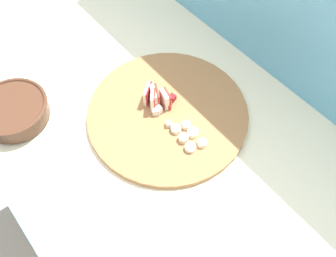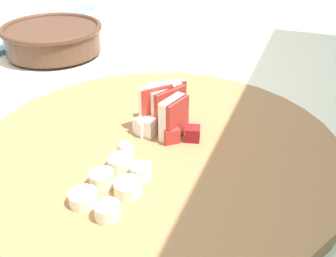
% 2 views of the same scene
% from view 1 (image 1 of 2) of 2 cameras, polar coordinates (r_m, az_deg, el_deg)
% --- Properties ---
extents(ground, '(10.00, 10.00, 0.00)m').
position_cam_1_polar(ground, '(1.72, -0.17, -17.62)').
color(ground, gray).
extents(tiled_countertop, '(1.24, 0.76, 0.91)m').
position_cam_1_polar(tiled_countertop, '(1.29, -0.24, -12.56)').
color(tiled_countertop, beige).
rests_on(tiled_countertop, ground).
extents(tile_backsplash, '(2.40, 0.04, 1.45)m').
position_cam_1_polar(tile_backsplash, '(1.20, 14.67, 3.92)').
color(tile_backsplash, '#5BA3C1').
rests_on(tile_backsplash, ground).
extents(cutting_board, '(0.42, 0.42, 0.02)m').
position_cam_1_polar(cutting_board, '(0.92, -0.06, 2.48)').
color(cutting_board, olive).
rests_on(cutting_board, tiled_countertop).
extents(apple_wedge_fan, '(0.08, 0.06, 0.05)m').
position_cam_1_polar(apple_wedge_fan, '(0.91, -2.01, 5.12)').
color(apple_wedge_fan, '#A32323').
rests_on(apple_wedge_fan, cutting_board).
extents(apple_dice_pile, '(0.08, 0.08, 0.02)m').
position_cam_1_polar(apple_dice_pile, '(0.91, -0.89, 3.31)').
color(apple_dice_pile, '#B22D23').
rests_on(apple_dice_pile, cutting_board).
extents(banana_slice_rows, '(0.10, 0.06, 0.02)m').
position_cam_1_polar(banana_slice_rows, '(0.86, 3.33, -1.23)').
color(banana_slice_rows, white).
rests_on(banana_slice_rows, cutting_board).
extents(ceramic_bowl, '(0.18, 0.18, 0.06)m').
position_cam_1_polar(ceramic_bowl, '(0.98, -23.97, 2.73)').
color(ceramic_bowl, '#4C2D1E').
rests_on(ceramic_bowl, tiled_countertop).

